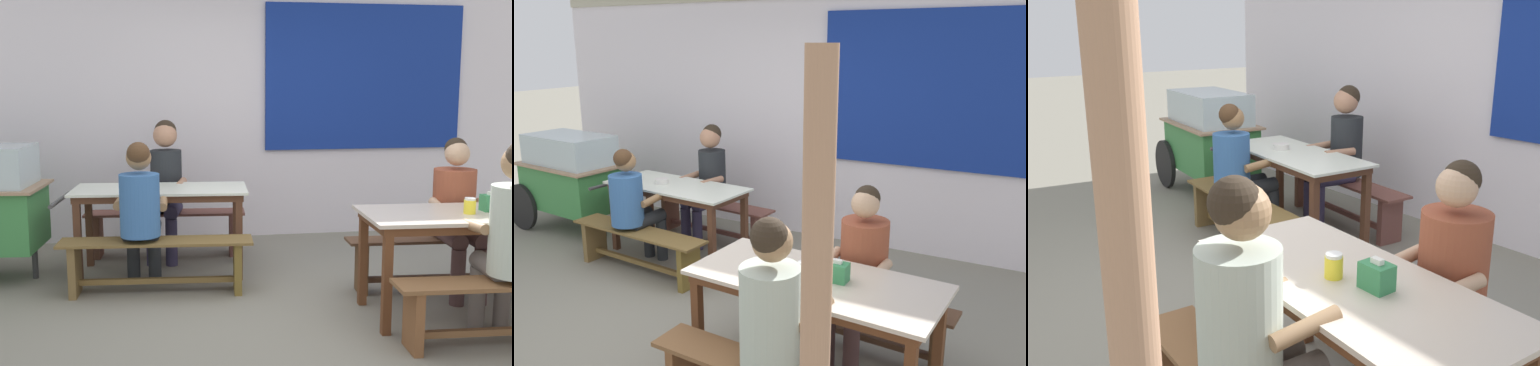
{
  "view_description": "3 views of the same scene",
  "coord_description": "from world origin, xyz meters",
  "views": [
    {
      "loc": [
        -0.98,
        -4.26,
        1.68
      ],
      "look_at": [
        -0.14,
        0.9,
        0.85
      ],
      "focal_mm": 44.43,
      "sensor_mm": 36.0,
      "label": 1
    },
    {
      "loc": [
        2.53,
        -3.04,
        2.2
      ],
      "look_at": [
        0.46,
        0.77,
        1.08
      ],
      "focal_mm": 38.08,
      "sensor_mm": 36.0,
      "label": 2
    },
    {
      "loc": [
        2.91,
        -1.74,
        1.84
      ],
      "look_at": [
        0.09,
        0.4,
        0.86
      ],
      "focal_mm": 39.37,
      "sensor_mm": 36.0,
      "label": 3
    }
  ],
  "objects": [
    {
      "name": "dining_table_far",
      "position": [
        -0.93,
        1.29,
        0.68
      ],
      "size": [
        1.57,
        0.77,
        0.77
      ],
      "color": "silver",
      "rests_on": "ground_plane"
    },
    {
      "name": "tissue_box",
      "position": [
        1.41,
        -0.11,
        0.83
      ],
      "size": [
        0.13,
        0.1,
        0.14
      ],
      "color": "#327E4B",
      "rests_on": "dining_table_near"
    },
    {
      "name": "person_center_facing",
      "position": [
        -0.88,
        1.79,
        0.76
      ],
      "size": [
        0.46,
        0.56,
        1.33
      ],
      "color": "#352F4D",
      "rests_on": "ground_plane"
    },
    {
      "name": "bench_far_front",
      "position": [
        -0.98,
        0.72,
        0.29
      ],
      "size": [
        1.56,
        0.43,
        0.44
      ],
      "color": "brown",
      "rests_on": "ground_plane"
    },
    {
      "name": "soup_bowl",
      "position": [
        -1.1,
        1.26,
        0.79
      ],
      "size": [
        0.15,
        0.15,
        0.05
      ],
      "primitive_type": "cylinder",
      "color": "silver",
      "rests_on": "dining_table_far"
    },
    {
      "name": "person_near_front",
      "position": [
        1.26,
        -0.65,
        0.76
      ],
      "size": [
        0.47,
        0.54,
        1.33
      ],
      "color": "#675D57",
      "rests_on": "ground_plane"
    },
    {
      "name": "food_cart",
      "position": [
        -2.56,
        1.35,
        0.68
      ],
      "size": [
        1.65,
        0.9,
        1.16
      ],
      "color": "#3B8542",
      "rests_on": "ground_plane"
    },
    {
      "name": "backdrop_wall",
      "position": [
        0.05,
        2.59,
        1.5
      ],
      "size": [
        7.19,
        0.23,
        2.87
      ],
      "color": "silver",
      "rests_on": "ground_plane"
    },
    {
      "name": "ground_plane",
      "position": [
        0.0,
        0.0,
        0.0
      ],
      "size": [
        40.0,
        40.0,
        0.0
      ],
      "primitive_type": "plane",
      "color": "gray"
    },
    {
      "name": "dining_table_near",
      "position": [
        1.27,
        -0.13,
        0.69
      ],
      "size": [
        1.64,
        0.8,
        0.77
      ],
      "color": "beige",
      "rests_on": "ground_plane"
    },
    {
      "name": "wooden_support_post",
      "position": [
        1.79,
        -1.32,
        1.1
      ],
      "size": [
        0.12,
        0.12,
        2.2
      ],
      "primitive_type": "cylinder",
      "color": "tan",
      "rests_on": "ground_plane"
    },
    {
      "name": "person_left_back_turned",
      "position": [
        -1.1,
        0.81,
        0.69
      ],
      "size": [
        0.44,
        0.58,
        1.23
      ],
      "color": "#23272A",
      "rests_on": "ground_plane"
    },
    {
      "name": "person_right_near_table",
      "position": [
        1.4,
        0.36,
        0.7
      ],
      "size": [
        0.47,
        0.6,
        1.25
      ],
      "color": "#4F3534",
      "rests_on": "ground_plane"
    },
    {
      "name": "bench_near_back",
      "position": [
        1.3,
        0.44,
        0.28
      ],
      "size": [
        1.56,
        0.33,
        0.44
      ],
      "color": "brown",
      "rests_on": "ground_plane"
    },
    {
      "name": "condiment_jar",
      "position": [
        1.21,
        -0.18,
        0.82
      ],
      "size": [
        0.08,
        0.08,
        0.11
      ],
      "color": "yellow",
      "rests_on": "dining_table_near"
    },
    {
      "name": "bench_far_back",
      "position": [
        -0.88,
        1.86,
        0.29
      ],
      "size": [
        1.56,
        0.41,
        0.44
      ],
      "color": "brown",
      "rests_on": "ground_plane"
    }
  ]
}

